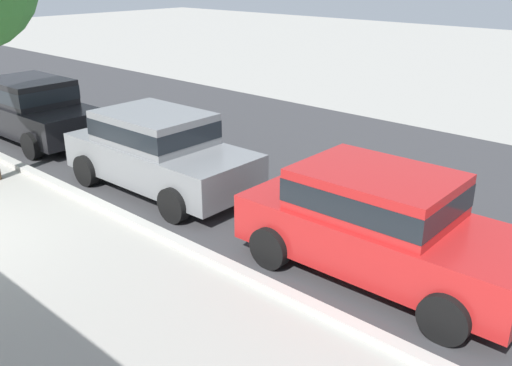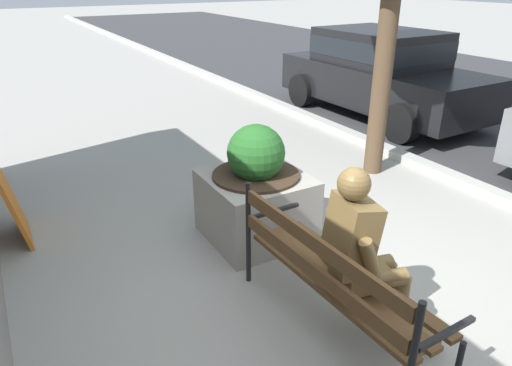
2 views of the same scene
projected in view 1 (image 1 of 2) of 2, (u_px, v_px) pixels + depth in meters
street_surface at (238, 143)px, 13.99m from camera, size 60.00×9.00×0.01m
curb_stone at (74, 192)px, 10.80m from camera, size 60.00×0.20×0.12m
parked_car_black at (33, 108)px, 14.01m from camera, size 4.14×1.99×1.56m
parked_car_grey at (158, 149)px, 10.84m from camera, size 4.14×1.99×1.56m
parked_car_red at (379, 221)px, 7.75m from camera, size 4.14×1.99×1.56m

